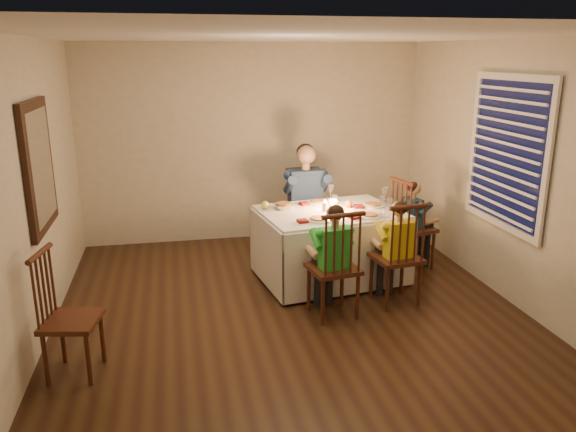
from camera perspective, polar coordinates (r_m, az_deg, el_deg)
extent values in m
plane|color=black|center=(5.57, 0.43, -9.91)|extent=(5.00, 5.00, 0.00)
cube|color=beige|center=(5.17, -24.74, 1.79)|extent=(0.02, 5.00, 2.60)
cube|color=beige|center=(6.02, 21.94, 3.97)|extent=(0.02, 5.00, 2.60)
cube|color=beige|center=(7.56, -3.58, 7.36)|extent=(4.50, 0.02, 2.60)
plane|color=white|center=(5.01, 0.50, 17.87)|extent=(5.00, 5.00, 0.00)
cube|color=silver|center=(6.17, 4.34, 0.35)|extent=(1.63, 1.27, 0.04)
cube|color=silver|center=(6.75, 2.36, -1.57)|extent=(1.51, 0.25, 0.74)
cube|color=silver|center=(5.82, 6.49, -4.58)|extent=(1.51, 0.25, 0.74)
cube|color=silver|center=(6.62, 10.21, -2.18)|extent=(0.19, 1.09, 0.74)
cube|color=silver|center=(6.02, -2.27, -3.79)|extent=(0.19, 1.09, 0.74)
cylinder|color=white|center=(6.46, 3.15, 1.38)|extent=(0.30, 0.30, 0.02)
cylinder|color=white|center=(5.79, 3.14, -0.38)|extent=(0.30, 0.30, 0.02)
cylinder|color=white|center=(5.98, 8.27, 0.01)|extent=(0.30, 0.30, 0.02)
cylinder|color=white|center=(6.40, 8.60, 1.07)|extent=(0.30, 0.30, 0.02)
cylinder|color=white|center=(6.12, 3.77, 0.92)|extent=(0.06, 0.06, 0.10)
cylinder|color=white|center=(6.17, 4.85, 1.03)|extent=(0.06, 0.06, 0.10)
sphere|color=#FFED43|center=(6.21, -2.33, 1.11)|extent=(0.09, 0.09, 0.09)
sphere|color=orange|center=(6.30, 6.19, 1.21)|extent=(0.08, 0.08, 0.08)
imported|color=white|center=(6.22, -0.47, 0.97)|extent=(0.23, 0.23, 0.05)
cube|color=black|center=(5.41, -24.01, 4.64)|extent=(0.05, 0.95, 1.15)
cube|color=white|center=(5.40, -23.72, 4.66)|extent=(0.01, 0.78, 0.98)
cube|color=#0D1034|center=(6.06, 21.46, 6.01)|extent=(0.01, 1.20, 1.40)
cube|color=white|center=(6.05, 21.34, 6.01)|extent=(0.03, 1.34, 1.54)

